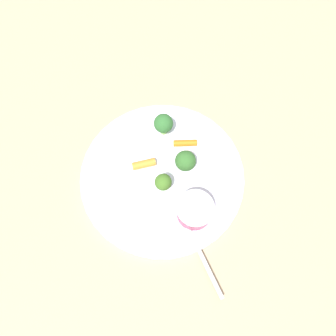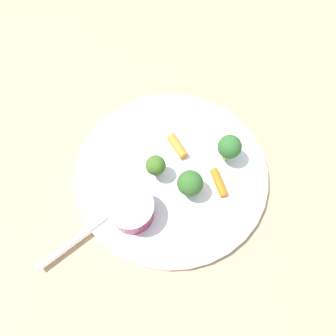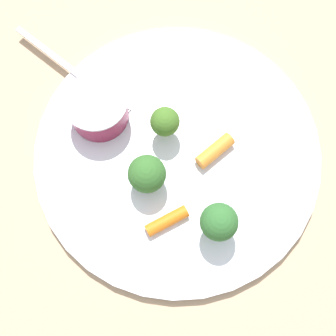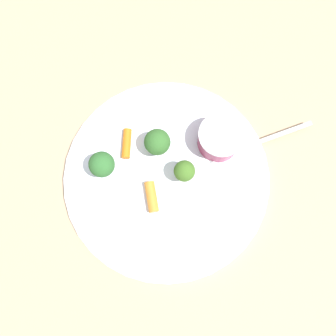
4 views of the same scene
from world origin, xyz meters
TOP-DOWN VIEW (x-y plane):
  - ground_plane at (0.00, 0.00)m, footprint 2.40×2.40m
  - plate at (0.00, 0.00)m, footprint 0.31×0.31m
  - sauce_cup at (-0.08, -0.05)m, footprint 0.07×0.07m
  - broccoli_floret_0 at (0.09, -0.01)m, footprint 0.04×0.04m
  - broccoli_floret_1 at (-0.03, 0.00)m, footprint 0.03×0.03m
  - broccoli_floret_2 at (0.01, -0.04)m, footprint 0.04×0.04m
  - carrot_stick_0 at (0.02, 0.03)m, footprint 0.02×0.05m
  - carrot_stick_1 at (0.06, -0.05)m, footprint 0.02×0.05m
  - fork at (-0.14, -0.05)m, footprint 0.16×0.06m

SIDE VIEW (x-z plane):
  - ground_plane at x=0.00m, z-range 0.00..0.00m
  - plate at x=0.00m, z-range 0.00..0.01m
  - fork at x=-0.14m, z-range 0.01..0.02m
  - carrot_stick_1 at x=0.06m, z-range 0.01..0.02m
  - carrot_stick_0 at x=0.02m, z-range 0.01..0.03m
  - sauce_cup at x=-0.08m, z-range 0.01..0.05m
  - broccoli_floret_2 at x=0.01m, z-range 0.02..0.06m
  - broccoli_floret_1 at x=-0.03m, z-range 0.02..0.06m
  - broccoli_floret_0 at x=0.09m, z-range 0.02..0.07m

